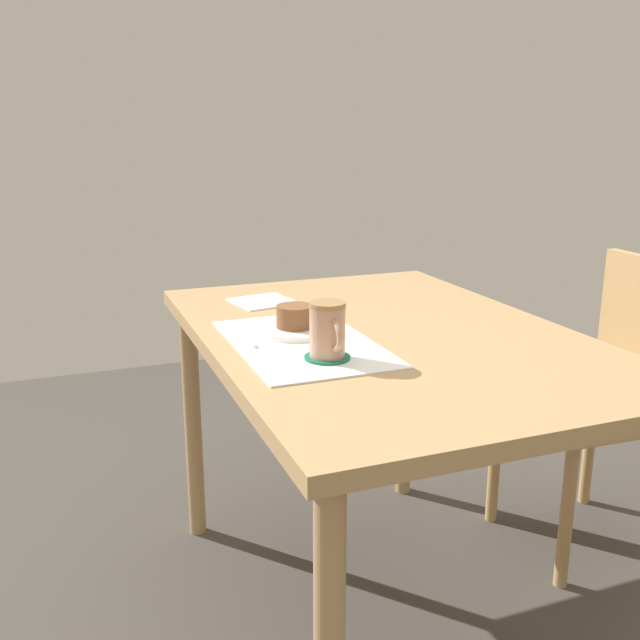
{
  "coord_description": "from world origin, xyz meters",
  "views": [
    {
      "loc": [
        1.41,
        -0.71,
        1.21
      ],
      "look_at": [
        0.03,
        -0.17,
        0.81
      ],
      "focal_mm": 40.0,
      "sensor_mm": 36.0,
      "label": 1
    }
  ],
  "objects": [
    {
      "name": "ground_plane",
      "position": [
        0.0,
        0.0,
        -0.01
      ],
      "size": [
        4.4,
        4.4,
        0.02
      ],
      "primitive_type": "cube",
      "color": "#47423D"
    },
    {
      "name": "dining_table",
      "position": [
        0.0,
        0.0,
        0.67
      ],
      "size": [
        1.2,
        0.82,
        0.76
      ],
      "color": "tan",
      "rests_on": "ground_plane"
    },
    {
      "name": "wooden_chair",
      "position": [
        -0.09,
        0.77,
        0.48
      ],
      "size": [
        0.44,
        0.44,
        0.85
      ],
      "rotation": [
        0.0,
        0.0,
        3.09
      ],
      "color": "tan",
      "rests_on": "ground_plane"
    },
    {
      "name": "placemat",
      "position": [
        0.03,
        -0.21,
        0.76
      ],
      "size": [
        0.47,
        0.29,
        0.0
      ],
      "primitive_type": "cube",
      "color": "white",
      "rests_on": "dining_table"
    },
    {
      "name": "pastry_plate",
      "position": [
        -0.05,
        -0.2,
        0.77
      ],
      "size": [
        0.18,
        0.18,
        0.01
      ],
      "primitive_type": "cylinder",
      "color": "white",
      "rests_on": "placemat"
    },
    {
      "name": "pastry",
      "position": [
        -0.05,
        -0.2,
        0.8
      ],
      "size": [
        0.08,
        0.08,
        0.05
      ],
      "primitive_type": "cylinder",
      "color": "brown",
      "rests_on": "pastry_plate"
    },
    {
      "name": "coffee_coaster",
      "position": [
        0.15,
        -0.2,
        0.76
      ],
      "size": [
        0.09,
        0.09,
        0.0
      ],
      "primitive_type": "cylinder",
      "color": "#196B4C",
      "rests_on": "placemat"
    },
    {
      "name": "coffee_mug",
      "position": [
        0.15,
        -0.2,
        0.82
      ],
      "size": [
        0.11,
        0.07,
        0.11
      ],
      "color": "tan",
      "rests_on": "coffee_coaster"
    },
    {
      "name": "teaspoon",
      "position": [
        -0.03,
        -0.33,
        0.76
      ],
      "size": [
        0.13,
        0.04,
        0.01
      ],
      "primitive_type": "cylinder",
      "rotation": [
        0.0,
        1.57,
        0.22
      ],
      "color": "silver",
      "rests_on": "placemat"
    },
    {
      "name": "paper_napkin",
      "position": [
        -0.37,
        -0.18,
        0.76
      ],
      "size": [
        0.17,
        0.17,
        0.0
      ],
      "primitive_type": "cube",
      "rotation": [
        0.0,
        0.0,
        0.17
      ],
      "color": "white",
      "rests_on": "dining_table"
    }
  ]
}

